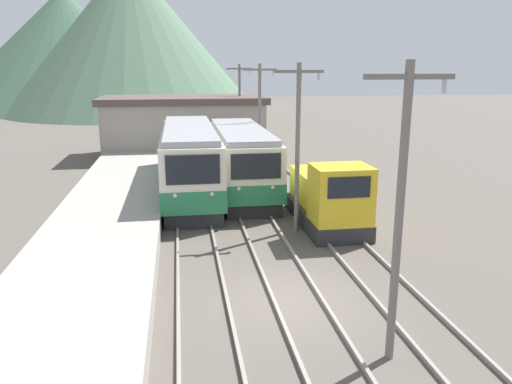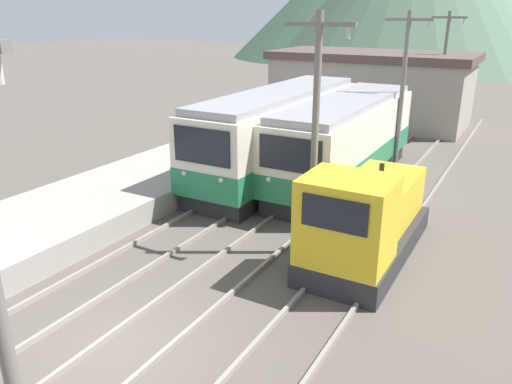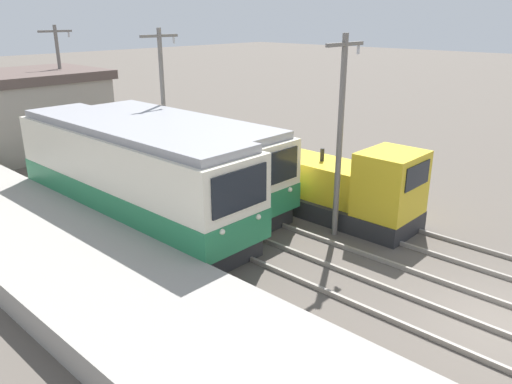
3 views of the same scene
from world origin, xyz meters
name	(u,v)px [view 1 (image 1 of 3)]	position (x,y,z in m)	size (l,w,h in m)	color
ground_plane	(290,300)	(0.00, 0.00, 0.00)	(200.00, 200.00, 0.00)	#564F47
platform_left	(72,302)	(-6.25, 0.00, 0.41)	(4.50, 54.00, 0.83)	gray
track_left	(203,304)	(-2.60, 0.00, 0.07)	(1.54, 60.00, 0.14)	gray
track_center	(296,297)	(0.20, 0.00, 0.07)	(1.54, 60.00, 0.14)	gray
track_right	(391,290)	(3.20, 0.00, 0.07)	(1.54, 60.00, 0.14)	gray
commuter_train_left	(190,165)	(-2.60, 12.66, 1.76)	(2.84, 11.61, 3.79)	#28282B
commuter_train_center	(241,163)	(0.20, 13.24, 1.67)	(2.84, 10.75, 3.58)	#28282B
shunting_locomotive	(328,199)	(3.20, 6.84, 1.21)	(2.40, 6.02, 3.00)	#28282B
catenary_mast_near	(400,206)	(1.71, -3.36, 3.80)	(2.00, 0.20, 6.97)	slate
catenary_mast_mid	(298,142)	(1.71, 6.39, 3.80)	(2.00, 0.20, 6.97)	slate
catenary_mast_far	(260,118)	(1.71, 16.13, 3.80)	(2.00, 0.20, 6.97)	slate
catenary_mast_distant	(240,106)	(1.71, 25.88, 3.80)	(2.00, 0.20, 6.97)	slate
station_building	(184,126)	(-2.67, 26.00, 2.29)	(12.60, 6.30, 4.54)	gray
mountain_backdrop	(99,43)	(-14.99, 70.81, 10.31)	(50.02, 48.08, 22.25)	#517056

